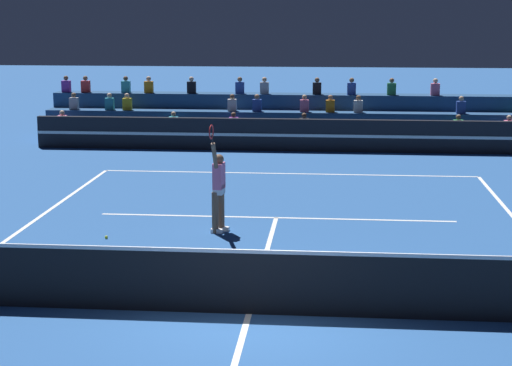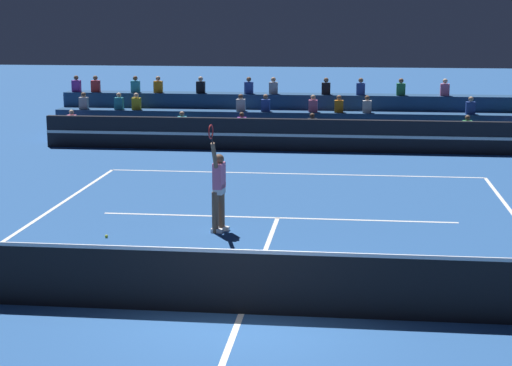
# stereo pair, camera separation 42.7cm
# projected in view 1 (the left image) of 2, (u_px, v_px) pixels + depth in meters

# --- Properties ---
(ground_plane) EXTENTS (120.00, 120.00, 0.00)m
(ground_plane) POSITION_uv_depth(u_px,v_px,m) (249.00, 314.00, 13.56)
(ground_plane) COLOR #285699
(court_lines) EXTENTS (11.10, 23.90, 0.01)m
(court_lines) POSITION_uv_depth(u_px,v_px,m) (249.00, 314.00, 13.56)
(court_lines) COLOR white
(court_lines) RESTS_ON ground
(tennis_net) EXTENTS (12.00, 0.10, 1.10)m
(tennis_net) POSITION_uv_depth(u_px,v_px,m) (249.00, 281.00, 13.45)
(tennis_net) COLOR #2D6B38
(tennis_net) RESTS_ON ground
(sponsor_banner_wall) EXTENTS (18.00, 0.26, 1.10)m
(sponsor_banner_wall) POSITION_uv_depth(u_px,v_px,m) (295.00, 135.00, 29.14)
(sponsor_banner_wall) COLOR black
(sponsor_banner_wall) RESTS_ON ground
(bleacher_stand) EXTENTS (18.67, 2.85, 2.28)m
(bleacher_stand) POSITION_uv_depth(u_px,v_px,m) (298.00, 122.00, 31.60)
(bleacher_stand) COLOR navy
(bleacher_stand) RESTS_ON ground
(tennis_player) EXTENTS (0.38, 1.05, 2.47)m
(tennis_player) POSITION_uv_depth(u_px,v_px,m) (218.00, 187.00, 18.38)
(tennis_player) COLOR brown
(tennis_player) RESTS_ON ground
(tennis_ball) EXTENTS (0.07, 0.07, 0.07)m
(tennis_ball) POSITION_uv_depth(u_px,v_px,m) (106.00, 237.00, 18.01)
(tennis_ball) COLOR #C6DB33
(tennis_ball) RESTS_ON ground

